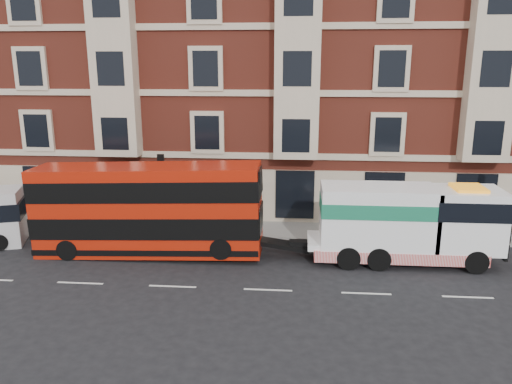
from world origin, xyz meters
TOP-DOWN VIEW (x-y plane):
  - ground at (0.00, 0.00)m, footprint 120.00×120.00m
  - sidewalk at (0.00, 7.50)m, footprint 90.00×3.00m
  - victorian_terrace at (0.50, 15.00)m, footprint 45.00×12.00m
  - lamp_post_west at (-6.00, 6.20)m, footprint 0.35×0.15m
  - double_decker_bus at (-5.99, 3.59)m, footprint 10.86×2.49m
  - tow_truck at (6.06, 3.59)m, footprint 8.69×2.57m
  - pedestrian at (-14.28, 7.11)m, footprint 0.75×0.57m

SIDE VIEW (x-z plane):
  - ground at x=0.00m, z-range 0.00..0.00m
  - sidewalk at x=0.00m, z-range 0.00..0.15m
  - pedestrian at x=-14.28m, z-range 0.15..2.01m
  - tow_truck at x=6.06m, z-range 0.11..3.73m
  - double_decker_bus at x=-5.99m, z-range 0.13..4.53m
  - lamp_post_west at x=-6.00m, z-range 0.50..4.85m
  - victorian_terrace at x=0.50m, z-range -0.13..20.27m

